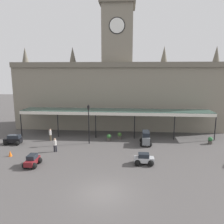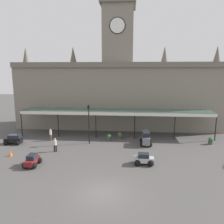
% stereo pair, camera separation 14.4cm
% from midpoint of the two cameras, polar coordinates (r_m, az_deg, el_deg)
% --- Properties ---
extents(ground_plane, '(140.00, 140.00, 0.00)m').
position_cam_midpoint_polar(ground_plane, '(18.55, -2.14, -20.37)').
color(ground_plane, '#4C4847').
extents(station_building, '(33.50, 6.56, 20.51)m').
position_cam_midpoint_polar(station_building, '(37.12, 1.67, 5.89)').
color(station_building, gray).
rests_on(station_building, ground).
extents(entrance_canopy, '(27.92, 3.26, 3.86)m').
position_cam_midpoint_polar(entrance_canopy, '(32.04, 1.12, 0.20)').
color(entrance_canopy, '#38564C').
rests_on(entrance_canopy, ground).
extents(car_silver_sedan, '(2.05, 1.53, 1.19)m').
position_cam_midpoint_polar(car_silver_sedan, '(23.37, 8.47, -12.22)').
color(car_silver_sedan, '#B2B5BA').
rests_on(car_silver_sedan, ground).
extents(car_black_estate, '(2.27, 1.57, 1.27)m').
position_cam_midpoint_polar(car_black_estate, '(31.86, -24.17, -6.65)').
color(car_black_estate, black).
rests_on(car_black_estate, ground).
extents(car_maroon_sedan, '(1.53, 2.05, 1.19)m').
position_cam_midpoint_polar(car_maroon_sedan, '(24.22, -19.94, -11.94)').
color(car_maroon_sedan, maroon).
rests_on(car_maroon_sedan, ground).
extents(car_grey_van, '(1.65, 2.43, 1.77)m').
position_cam_midpoint_polar(car_grey_van, '(29.13, 8.99, -6.90)').
color(car_grey_van, slate).
rests_on(car_grey_van, ground).
extents(pedestrian_beside_cars, '(0.34, 0.34, 1.67)m').
position_cam_midpoint_polar(pedestrian_beside_cars, '(31.59, -15.62, -5.58)').
color(pedestrian_beside_cars, brown).
rests_on(pedestrian_beside_cars, ground).
extents(pedestrian_crossing_forecourt, '(0.38, 0.34, 1.67)m').
position_cam_midpoint_polar(pedestrian_crossing_forecourt, '(27.21, -14.47, -8.18)').
color(pedestrian_crossing_forecourt, black).
rests_on(pedestrian_crossing_forecourt, ground).
extents(victorian_lamppost, '(0.30, 0.30, 5.26)m').
position_cam_midpoint_polar(victorian_lamppost, '(28.75, -5.91, -2.03)').
color(victorian_lamppost, black).
rests_on(victorian_lamppost, ground).
extents(traffic_cone, '(0.40, 0.40, 0.65)m').
position_cam_midpoint_polar(traffic_cone, '(27.77, -24.85, -9.75)').
color(traffic_cone, orange).
rests_on(traffic_cone, ground).
extents(planter_forecourt_centre, '(0.60, 0.60, 0.96)m').
position_cam_midpoint_polar(planter_forecourt_centre, '(31.88, 24.48, -6.80)').
color(planter_forecourt_centre, '#47423D').
rests_on(planter_forecourt_centre, ground).
extents(planter_near_kerb, '(0.60, 0.60, 0.96)m').
position_cam_midpoint_polar(planter_near_kerb, '(31.20, 2.17, -6.19)').
color(planter_near_kerb, '#47423D').
rests_on(planter_near_kerb, ground).
extents(planter_by_canopy, '(0.60, 0.60, 0.96)m').
position_cam_midpoint_polar(planter_by_canopy, '(30.39, -0.63, -6.65)').
color(planter_by_canopy, '#47423D').
rests_on(planter_by_canopy, ground).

